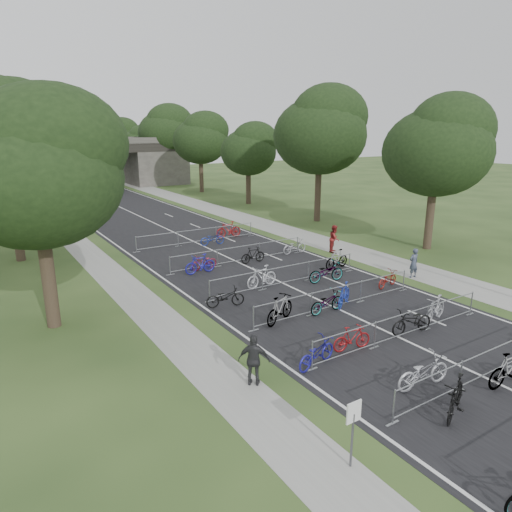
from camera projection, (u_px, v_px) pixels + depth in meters
The scene contains 45 objects.
road at pixel (108, 202), 53.04m from camera, with size 11.00×140.00×0.01m, color black.
sidewalk_right at pixel (173, 197), 57.18m from camera, with size 3.00×140.00×0.01m, color gray.
sidewalk_left at pixel (38, 207), 49.15m from camera, with size 2.00×140.00×0.01m, color gray.
lane_markings at pixel (108, 202), 53.04m from camera, with size 0.12×140.00×0.00m, color silver.
overpass_bridge at pixel (77, 163), 64.28m from camera, with size 31.00×8.00×7.05m.
park_sign at pixel (353, 422), 10.99m from camera, with size 0.45×0.06×1.83m.
tree_left_0 at pixel (38, 172), 17.72m from camera, with size 6.72×6.72×10.25m.
tree_right_0 at pixel (439, 148), 30.29m from camera, with size 7.17×7.17×10.93m.
tree_left_1 at pixel (7, 143), 27.25m from camera, with size 7.56×7.56×11.53m.
tree_right_1 at pixel (322, 132), 39.78m from camera, with size 8.18×8.18×12.47m.
tree_right_2 at pixel (249, 150), 50.06m from camera, with size 6.16×6.16×9.39m.
tree_right_3 at pixel (201, 139), 59.55m from camera, with size 7.17×7.17×10.93m.
tree_right_4 at pixel (166, 131), 69.04m from camera, with size 8.18×8.18×12.47m.
tree_right_5 at pixel (141, 143), 79.31m from camera, with size 6.16×6.16×9.39m.
tree_right_6 at pixel (120, 136), 88.80m from camera, with size 7.17×7.17×10.93m.
barrier_row_1 at pixel (488, 364), 15.19m from camera, with size 9.70×0.08×1.10m.
barrier_row_2 at pixel (402, 326), 18.12m from camera, with size 9.70×0.08×1.10m.
barrier_row_3 at pixel (337, 297), 21.20m from camera, with size 9.70×0.08×1.10m.
barrier_row_4 at pixel (286, 275), 24.45m from camera, with size 9.70×0.08×1.10m.
barrier_row_5 at pixel (239, 254), 28.52m from camera, with size 9.70×0.08×1.10m.
barrier_row_6 at pixel (198, 236), 33.39m from camera, with size 9.70×0.08×1.10m.
bike_4 at pixel (456, 397), 13.20m from camera, with size 0.55×1.96×1.18m, color black.
bike_5 at pixel (423, 372), 14.67m from camera, with size 0.73×2.10×1.10m, color #B6B6BF.
bike_6 at pixel (510, 369), 14.74m from camera, with size 0.57×2.03×1.22m, color #96999D.
bike_8 at pixel (316, 353), 16.01m from camera, with size 0.67×1.93×1.01m, color navy.
bike_9 at pixel (352, 338), 17.17m from camera, with size 0.46×1.63×0.98m, color maroon.
bike_10 at pixel (412, 322), 18.56m from camera, with size 0.71×2.03×1.07m, color black.
bike_11 at pixel (435, 309), 19.83m from camera, with size 0.52×1.85×1.11m, color #9A9CA2.
bike_12 at pixel (280, 309), 19.65m from camera, with size 0.58×2.05×1.23m, color #96999D.
bike_13 at pixel (327, 302), 20.71m from camera, with size 0.68×1.94×1.02m, color #96999D.
bike_14 at pixel (344, 295), 21.53m from camera, with size 0.52×1.84×1.10m, color #1D31A0.
bike_15 at pixel (387, 279), 24.13m from camera, with size 0.59×1.68×0.88m, color maroon.
bike_16 at pixel (225, 297), 21.41m from camera, with size 0.64×1.83×0.96m, color black.
bike_17 at pixel (262, 277), 24.05m from camera, with size 0.55×1.96×1.18m, color #BABBC2.
bike_18 at pixel (326, 272), 24.92m from camera, with size 0.74×2.13×1.12m, color #96999D.
bike_19 at pixel (337, 259), 27.29m from camera, with size 0.55×1.94×1.17m, color #96999D.
bike_20 at pixel (200, 264), 26.39m from camera, with size 0.54×1.90×1.14m, color #1E1C9C.
bike_21 at pixel (204, 262), 27.18m from camera, with size 0.60×1.72×0.90m, color maroon.
bike_22 at pixel (253, 255), 28.52m from camera, with size 0.48×1.70×1.02m, color black.
bike_23 at pixel (294, 246), 30.72m from camera, with size 0.66×1.88×0.99m, color #9C9CA3.
bike_26 at pixel (212, 239), 32.95m from camera, with size 0.64×1.83×0.96m, color navy.
bike_27 at pixel (228, 230), 35.22m from camera, with size 0.58×2.07×1.24m, color maroon.
pedestrian_a at pixel (414, 263), 25.62m from camera, with size 0.62×0.40×1.69m, color #373F53.
pedestrian_b at pixel (334, 239), 31.01m from camera, with size 0.90×0.70×1.85m, color maroon.
pedestrian_c at pixel (254, 360), 14.73m from camera, with size 1.04×0.43×1.77m, color #2A2B2D.
Camera 1 is at (-13.90, -3.76, 8.07)m, focal length 32.00 mm.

